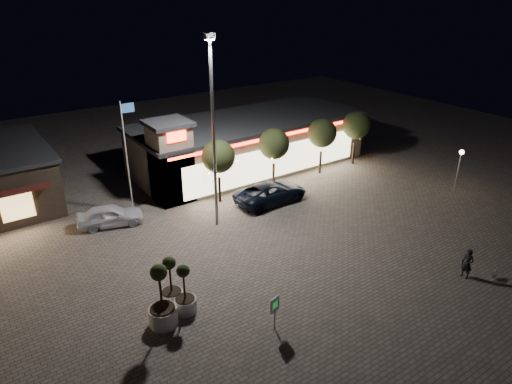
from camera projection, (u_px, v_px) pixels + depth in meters
ground at (261, 295)px, 23.97m from camera, size 90.00×90.00×0.00m
retail_building at (245, 143)px, 39.80m from camera, size 20.40×8.40×6.10m
floodlight_pole at (213, 124)px, 28.07m from camera, size 0.60×0.40×12.38m
flagpole at (127, 149)px, 30.73m from camera, size 0.95×0.10×8.00m
lamp_post_east at (460, 163)px, 34.79m from camera, size 0.36×0.36×3.48m
string_tree_a at (218, 157)px, 32.79m from camera, size 2.42×2.42×4.79m
string_tree_b at (274, 144)px, 35.37m from camera, size 2.42×2.42×4.79m
string_tree_c at (322, 133)px, 37.96m from camera, size 2.42×2.42×4.79m
string_tree_d at (356, 125)px, 40.03m from camera, size 2.42×2.42×4.79m
pickup_truck at (271, 192)px, 33.83m from camera, size 5.69×2.72×1.56m
white_sedan at (110, 216)px, 30.57m from camera, size 4.60×2.84×1.46m
pedestrian at (467, 264)px, 25.05m from camera, size 0.46×0.66×1.75m
dog at (495, 274)px, 25.19m from camera, size 0.56×0.32×0.30m
planter_left at (162, 306)px, 21.50m from camera, size 1.36×1.36×3.35m
planter_mid at (185, 297)px, 22.44m from camera, size 1.10×1.10×2.71m
planter_right at (171, 290)px, 22.93m from camera, size 1.14×1.14×2.80m
valet_sign at (275, 307)px, 21.05m from camera, size 0.60×0.22×1.84m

